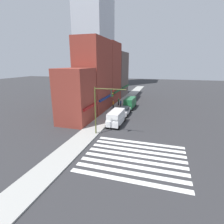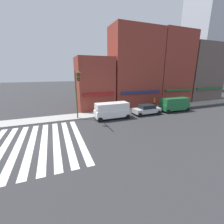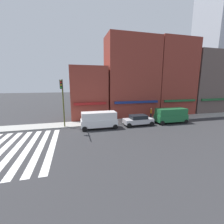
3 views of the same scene
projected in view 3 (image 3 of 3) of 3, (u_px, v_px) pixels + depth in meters
ground_plane at (9, 150)px, 14.22m from camera, size 200.00×200.00×0.00m
sidewalk_left at (30, 127)px, 21.33m from camera, size 120.00×3.00×0.15m
crosswalk_stripes at (9, 150)px, 14.22m from camera, size 8.40×10.80×0.01m
storefront_row at (162, 81)px, 29.85m from camera, size 34.17×5.30×14.71m
traffic_signal at (63, 96)px, 19.79m from camera, size 0.32×4.38×6.77m
van_white at (99, 119)px, 20.86m from camera, size 5.01×2.22×2.34m
sedan_silver at (138, 120)px, 22.45m from camera, size 4.43×2.02×1.59m
van_green at (171, 115)px, 23.80m from camera, size 5.05×2.22×2.34m
pedestrian_blue_shirt at (160, 114)px, 25.53m from camera, size 0.32×0.32×1.77m
pedestrian_green_top at (167, 112)px, 27.06m from camera, size 0.32×0.32×1.77m
pedestrian_orange_vest at (151, 113)px, 26.71m from camera, size 0.32×0.32×1.77m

